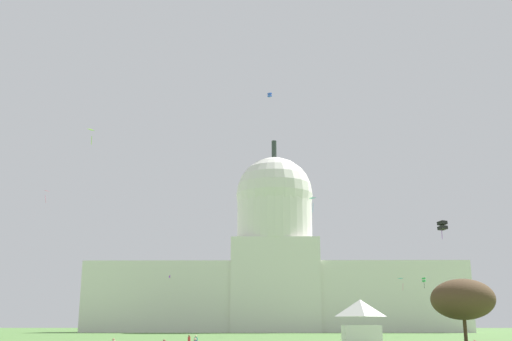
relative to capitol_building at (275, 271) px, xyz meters
The scene contains 11 objects.
capitol_building is the anchor object (origin of this frame).
event_tent 138.27m from the capitol_building, 86.48° to the right, with size 4.57×4.88×5.81m.
tree_east_mid 122.27m from the capitol_building, 77.17° to the right, with size 10.68×9.94×9.63m.
kite_pink_mid 112.95m from the capitol_building, 113.25° to the right, with size 0.94×1.20×2.16m.
kite_green_low 79.33m from the capitol_building, 65.08° to the right, with size 1.02×1.01×2.43m.
kite_violet_low 46.69m from the capitol_building, 132.70° to the right, with size 0.58×0.47×0.80m.
kite_cyan_mid 66.76m from the capitol_building, 82.83° to the right, with size 1.94×1.80×3.33m.
kite_lime_mid 132.95m from the capitol_building, 102.35° to the right, with size 1.30×1.35×1.90m.
kite_blue_high 87.66m from the capitol_building, 91.54° to the right, with size 1.09×1.09×1.00m.
kite_black_low 131.92m from the capitol_building, 80.71° to the right, with size 1.42×1.44×2.53m.
kite_turquoise_low 85.61m from the capitol_building, 71.99° to the right, with size 1.20×1.65×2.39m.
Camera 1 is at (1.42, -24.72, 2.93)m, focal length 42.56 mm.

